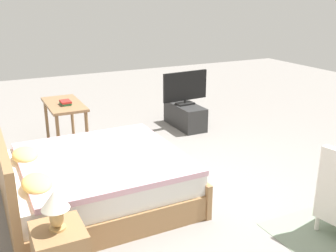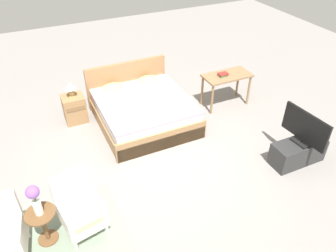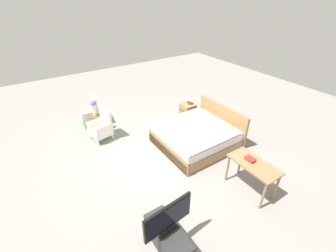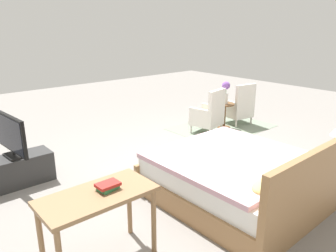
{
  "view_description": "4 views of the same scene",
  "coord_description": "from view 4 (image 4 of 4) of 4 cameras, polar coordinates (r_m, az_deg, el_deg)",
  "views": [
    {
      "loc": [
        -3.84,
        2.19,
        2.3
      ],
      "look_at": [
        0.16,
        0.21,
        0.81
      ],
      "focal_mm": 42.0,
      "sensor_mm": 36.0,
      "label": 1
    },
    {
      "loc": [
        -1.72,
        -4.17,
        3.94
      ],
      "look_at": [
        0.15,
        -0.1,
        0.71
      ],
      "focal_mm": 35.0,
      "sensor_mm": 36.0,
      "label": 2
    },
    {
      "loc": [
        4.03,
        -2.35,
        3.79
      ],
      "look_at": [
        0.05,
        0.26,
        0.84
      ],
      "focal_mm": 24.0,
      "sensor_mm": 36.0,
      "label": 3
    },
    {
      "loc": [
        3.3,
        3.43,
        2.18
      ],
      "look_at": [
        0.26,
        -0.11,
        0.72
      ],
      "focal_mm": 35.0,
      "sensor_mm": 36.0,
      "label": 4
    }
  ],
  "objects": [
    {
      "name": "ground_plane",
      "position": [
        5.23,
        2.98,
        -7.26
      ],
      "size": [
        16.0,
        16.0,
        0.0
      ],
      "primitive_type": "plane",
      "color": "gray"
    },
    {
      "name": "floor_rug",
      "position": [
        7.29,
        9.34,
        -0.2
      ],
      "size": [
        2.1,
        1.5,
        0.01
      ],
      "color": "gray",
      "rests_on": "ground_plane"
    },
    {
      "name": "bed",
      "position": [
        4.3,
        12.34,
        -8.98
      ],
      "size": [
        1.82,
        1.99,
        0.96
      ],
      "color": "#997047",
      "rests_on": "ground_plane"
    },
    {
      "name": "armchair_by_window_left",
      "position": [
        7.53,
        12.28,
        3.19
      ],
      "size": [
        0.61,
        0.61,
        0.92
      ],
      "color": "white",
      "rests_on": "floor_rug"
    },
    {
      "name": "armchair_by_window_right",
      "position": [
        6.79,
        7.16,
        1.91
      ],
      "size": [
        0.63,
        0.63,
        0.92
      ],
      "color": "white",
      "rests_on": "floor_rug"
    },
    {
      "name": "side_table",
      "position": [
        7.16,
        9.82,
        2.29
      ],
      "size": [
        0.4,
        0.4,
        0.55
      ],
      "color": "brown",
      "rests_on": "ground_plane"
    },
    {
      "name": "flower_vase",
      "position": [
        7.05,
        10.03,
        6.17
      ],
      "size": [
        0.17,
        0.17,
        0.48
      ],
      "color": "silver",
      "rests_on": "side_table"
    },
    {
      "name": "nightstand",
      "position": [
        5.05,
        26.78,
        -6.56
      ],
      "size": [
        0.44,
        0.41,
        0.58
      ],
      "color": "#997047",
      "rests_on": "ground_plane"
    },
    {
      "name": "tv_stand",
      "position": [
        5.09,
        -24.88,
        -7.06
      ],
      "size": [
        0.96,
        0.4,
        0.42
      ],
      "color": "#2D2D2D",
      "rests_on": "ground_plane"
    },
    {
      "name": "tv_flatscreen",
      "position": [
        4.91,
        -25.68,
        -1.47
      ],
      "size": [
        0.23,
        0.89,
        0.6
      ],
      "color": "black",
      "rests_on": "tv_stand"
    },
    {
      "name": "vanity_desk",
      "position": [
        3.1,
        -12.09,
        -13.18
      ],
      "size": [
        1.04,
        0.52,
        0.73
      ],
      "color": "#8E6B47",
      "rests_on": "ground_plane"
    },
    {
      "name": "book_stack",
      "position": [
        3.08,
        -10.42,
        -10.24
      ],
      "size": [
        0.21,
        0.16,
        0.06
      ],
      "color": "#337A47",
      "rests_on": "vanity_desk"
    }
  ]
}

